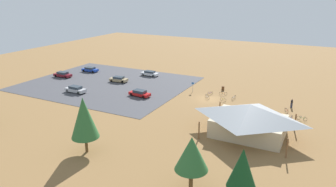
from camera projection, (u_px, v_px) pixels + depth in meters
ground at (209, 99)px, 64.21m from camera, size 160.00×160.00×0.00m
parking_lot_asphalt at (108, 83)px, 74.96m from camera, size 36.92×30.63×0.05m
bike_pavilion at (249, 118)px, 47.63m from camera, size 12.57×9.99×4.89m
trash_bin at (223, 88)px, 69.81m from camera, size 0.60×0.60×0.90m
lot_sign at (193, 85)px, 68.51m from camera, size 0.56×0.08×2.20m
pine_east at (84, 118)px, 41.69m from camera, size 3.72×3.72×7.82m
pine_center at (192, 154)px, 33.83m from camera, size 3.68×3.68×6.32m
pine_mideast at (242, 168)px, 30.41m from camera, size 2.90×2.90×6.79m
bicycle_red_mid_cluster at (286, 111)px, 57.11m from camera, size 0.83×1.48×0.82m
bicycle_blue_yard_right at (290, 119)px, 53.51m from camera, size 0.59×1.66×0.88m
bicycle_silver_by_bin at (234, 98)px, 63.84m from camera, size 0.52×1.76×0.80m
bicycle_black_edge_south at (216, 114)px, 55.63m from camera, size 1.30×1.00×0.75m
bicycle_teal_edge_north at (275, 115)px, 54.82m from camera, size 0.95×1.48×0.90m
bicycle_white_lone_west at (207, 97)px, 64.32m from camera, size 1.35×1.10×0.88m
bicycle_purple_yard_center at (210, 93)px, 66.77m from camera, size 0.70×1.61×0.77m
bicycle_yellow_yard_front at (223, 100)px, 62.88m from camera, size 1.47×0.81×0.76m
bicycle_green_near_sign at (302, 118)px, 53.65m from camera, size 1.72×0.48×0.82m
bicycle_orange_yard_left at (223, 93)px, 66.53m from camera, size 1.65×0.57×0.82m
car_tan_inner_stall at (119, 79)px, 76.01m from camera, size 4.46×2.14×1.31m
car_red_aisle_side at (140, 93)px, 65.66m from camera, size 4.70×2.20×1.32m
car_blue_back_corner at (90, 69)px, 85.60m from camera, size 4.51×2.02×1.25m
car_silver_front_row at (76, 89)px, 68.12m from camera, size 4.74×1.90×1.40m
car_maroon_mid_lot at (63, 74)px, 80.27m from camera, size 4.74×1.91×1.36m
car_white_second_row at (150, 73)px, 81.50m from camera, size 4.54×1.79×1.26m
visitor_at_bikes at (292, 103)px, 59.31m from camera, size 0.39×0.40×1.71m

